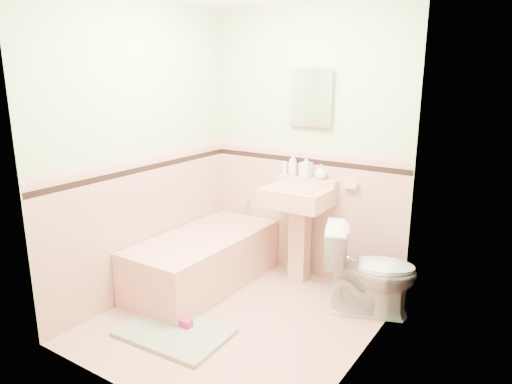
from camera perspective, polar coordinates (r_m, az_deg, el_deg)
The scene contains 31 objects.
floor at distance 3.91m, azimuth -2.09°, elevation -15.11°, with size 2.20×2.20×0.00m, color #DAA38F.
wall_back at distance 4.39m, azimuth 6.14°, elevation 5.50°, with size 2.50×2.50×0.00m, color #F6EEC9.
wall_front at distance 2.68m, azimuth -16.11°, elevation -0.92°, with size 2.50×2.50×0.00m, color #F6EEC9.
wall_left at distance 4.12m, azimuth -13.70°, elevation 4.57°, with size 2.50×2.50×0.00m, color #F6EEC9.
wall_right at distance 3.01m, azimuth 13.41°, elevation 0.95°, with size 2.50×2.50×0.00m, color #F6EEC9.
wainscot_back at distance 4.53m, azimuth 5.84°, elevation -2.66°, with size 2.00×2.00×0.00m, color #DDA894.
wainscot_front at distance 2.92m, azimuth -15.01°, elevation -13.26°, with size 2.00×2.00×0.00m, color #DDA894.
wainscot_left at distance 4.27m, azimuth -13.06°, elevation -4.06°, with size 2.20×2.20×0.00m, color #DDA894.
wainscot_right at distance 3.23m, azimuth 12.52°, elevation -10.31°, with size 2.20×2.20×0.00m, color #DDA894.
accent_back at distance 4.40m, azimuth 5.98°, elevation 3.80°, with size 2.00×2.00×0.00m, color black.
accent_front at distance 2.72m, azimuth -15.63°, elevation -3.48°, with size 2.00×2.00×0.00m, color black.
accent_left at distance 4.13m, azimuth -13.42°, elevation 2.77°, with size 2.20×2.20×0.00m, color black.
accent_right at distance 3.05m, azimuth 12.95°, elevation -1.38°, with size 2.20×2.20×0.00m, color black.
cap_back at distance 4.38m, azimuth 6.02°, elevation 5.09°, with size 2.00×2.00×0.00m, color #DAA497.
cap_front at distance 2.69m, azimuth -15.78°, elevation -1.45°, with size 2.00×2.00×0.00m, color #DAA497.
cap_left at distance 4.11m, azimuth -13.50°, elevation 4.13°, with size 2.20×2.20×0.00m, color #DAA497.
cap_right at distance 3.02m, azimuth 13.05°, elevation 0.45°, with size 2.20×2.20×0.00m, color #DAA497.
bathtub at distance 4.39m, azimuth -6.37°, elevation -8.44°, with size 0.70×1.50×0.45m, color tan.
tub_faucet at distance 4.80m, azimuth -1.03°, elevation -1.21°, with size 0.04×0.04×0.12m, color silver.
sink at distance 4.36m, azimuth 4.98°, elevation -5.31°, with size 0.58×0.48×0.91m, color tan, non-canonical shape.
sink_faucet at distance 4.34m, azimuth 6.01°, elevation 1.36°, with size 0.02×0.02×0.10m, color silver.
medicine_cabinet at distance 4.30m, azimuth 6.72°, elevation 11.32°, with size 0.35×0.04×0.44m, color white.
soap_dish at distance 4.23m, azimuth 11.44°, elevation 0.78°, with size 0.13×0.07×0.04m, color tan.
soap_bottle_left at distance 4.42m, azimuth 4.51°, elevation 3.37°, with size 0.08×0.08×0.21m, color #B2B2B2.
soap_bottle_mid at distance 4.35m, azimuth 6.14°, elevation 3.15°, with size 0.09×0.10×0.21m, color #B2B2B2.
soap_bottle_right at distance 4.30m, azimuth 7.92°, elevation 2.44°, with size 0.11×0.11×0.14m, color #B2B2B2.
tube at distance 4.47m, azimuth 3.50°, elevation 2.93°, with size 0.04×0.04×0.12m, color white.
toilet at distance 3.95m, azimuth 13.70°, elevation -9.22°, with size 0.41×0.73×0.74m, color white.
bucket at distance 4.36m, azimuth 10.95°, elevation -10.47°, with size 0.22×0.22×0.22m, color #091AAC, non-canonical shape.
bath_mat at distance 3.75m, azimuth -9.90°, elevation -16.45°, with size 0.81×0.54×0.03m, color gray.
shoe at distance 3.78m, azimuth -8.82°, elevation -15.40°, with size 0.14×0.07×0.06m, color #BF1E59.
Camera 1 is at (1.98, -2.76, 1.94)m, focal length 32.88 mm.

